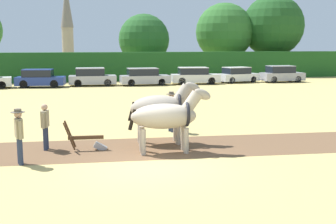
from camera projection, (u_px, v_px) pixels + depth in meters
The scene contains 19 objects.
ground_plane at pixel (149, 165), 12.69m from camera, with size 240.00×240.00×0.00m, color tan.
plowed_furrow_strip at pixel (32, 152), 14.22m from camera, with size 29.48×3.23×0.01m, color brown.
hedgerow at pixel (87, 67), 41.81m from camera, with size 72.16×1.25×2.87m, color #1E511E.
tree_center_left at pixel (144, 40), 47.77m from camera, with size 5.76×5.76×7.08m.
tree_center at pixel (224, 32), 50.29m from camera, with size 6.86×6.86×8.55m.
tree_center_right at pixel (273, 26), 50.60m from camera, with size 7.38×7.38×9.53m.
church_spire at pixel (67, 22), 76.41m from camera, with size 2.29×2.29×14.88m.
draft_horse_lead_left at pixel (167, 116), 14.04m from camera, with size 2.86×1.10×2.23m.
draft_horse_lead_right at pixel (162, 108), 15.32m from camera, with size 2.73×1.19×2.33m.
plow at pixel (89, 141), 14.46m from camera, with size 1.49×0.50×1.13m.
farmer_at_plow at pixel (45, 124), 14.44m from camera, with size 0.27×0.64×1.60m.
farmer_beside_team at pixel (171, 108), 17.44m from camera, with size 0.42×0.64×1.69m.
farmer_onlooker_left at pixel (19, 132), 12.64m from camera, with size 0.43×0.65×1.71m.
parked_car_center_left at pixel (40, 79), 35.97m from camera, with size 4.25×2.30×1.55m.
parked_car_center at pixel (92, 77), 37.35m from camera, with size 4.21×2.07×1.59m.
parked_car_center_right at pixel (144, 77), 37.81m from camera, with size 4.42×1.80×1.55m.
parked_car_right at pixel (195, 76), 38.96m from camera, with size 4.59×2.27×1.56m.
parked_car_far_right at pixel (238, 75), 40.57m from camera, with size 4.16×2.44×1.49m.
parked_car_end_right at pixel (282, 74), 41.00m from camera, with size 4.12×1.82×1.60m.
Camera 1 is at (-2.45, -12.04, 3.59)m, focal length 45.00 mm.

